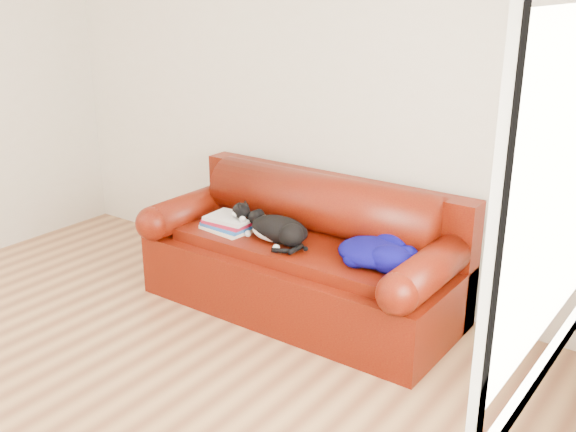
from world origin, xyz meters
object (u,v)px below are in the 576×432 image
book_stack (230,223)px  blanket (376,251)px  sofa_base (301,276)px  cat (278,230)px

book_stack → blanket: 1.08m
sofa_base → blanket: blanket is taller
book_stack → cat: (0.40, 0.01, 0.04)m
sofa_base → blanket: bearing=-4.3°
book_stack → blanket: (1.08, 0.09, 0.02)m
sofa_base → book_stack: bearing=-164.9°
cat → sofa_base: bearing=73.1°
cat → blanket: cat is taller
book_stack → blanket: bearing=4.8°
sofa_base → cat: bearing=-127.9°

